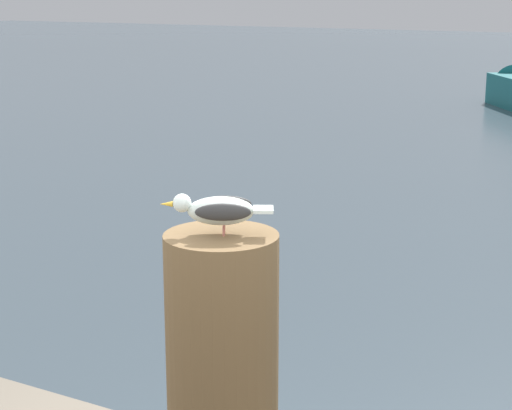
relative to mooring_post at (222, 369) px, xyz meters
name	(u,v)px	position (x,y,z in m)	size (l,w,h in m)	color
mooring_post	(222,369)	(0.00, 0.00, 0.00)	(0.40, 0.40, 1.00)	brown
seagull	(219,209)	(-0.01, 0.00, 0.59)	(0.37, 0.23, 0.14)	#C66E60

